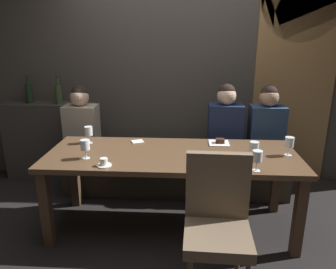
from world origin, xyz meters
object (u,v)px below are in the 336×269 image
(wine_glass_center_back, at_px, (257,157))
(wine_bottle_pale_label, at_px, (59,94))
(dessert_plate, at_px, (219,142))
(diner_bearded, at_px, (225,123))
(wine_glass_far_left, at_px, (89,131))
(dining_table, at_px, (172,162))
(wine_bottle_dark_red, at_px, (29,93))
(espresso_cup, at_px, (104,163))
(wine_glass_far_right, at_px, (289,143))
(diner_far_end, at_px, (267,124))
(wine_glass_end_left, at_px, (85,145))
(diner_redhead, at_px, (82,122))
(wine_glass_near_left, at_px, (254,148))
(banquette_bench, at_px, (175,173))
(chair_near_side, at_px, (217,217))

(wine_glass_center_back, bearing_deg, wine_bottle_pale_label, 146.43)
(dessert_plate, bearing_deg, diner_bearded, 76.70)
(wine_glass_center_back, height_order, wine_glass_far_left, same)
(dining_table, relative_size, dessert_plate, 11.58)
(wine_glass_center_back, relative_size, dessert_plate, 0.86)
(dining_table, distance_m, dessert_plate, 0.53)
(diner_bearded, relative_size, wine_bottle_dark_red, 2.47)
(wine_bottle_pale_label, distance_m, espresso_cup, 1.61)
(dining_table, xyz_separation_m, wine_glass_far_right, (1.00, 0.01, 0.20))
(wine_bottle_pale_label, bearing_deg, wine_bottle_dark_red, 174.30)
(diner_far_end, distance_m, wine_bottle_dark_red, 2.77)
(diner_bearded, relative_size, dessert_plate, 4.24)
(wine_glass_center_back, distance_m, dessert_plate, 0.67)
(wine_glass_far_right, bearing_deg, wine_bottle_dark_red, 159.29)
(diner_far_end, bearing_deg, diner_bearded, -179.40)
(wine_glass_end_left, bearing_deg, wine_glass_far_right, 5.84)
(diner_redhead, relative_size, wine_glass_near_left, 4.67)
(wine_glass_far_right, relative_size, dessert_plate, 0.86)
(dining_table, xyz_separation_m, wine_glass_center_back, (0.66, -0.35, 0.20))
(diner_redhead, distance_m, wine_glass_near_left, 1.92)
(diner_far_end, xyz_separation_m, wine_glass_far_right, (0.03, -0.69, 0.03))
(espresso_cup, bearing_deg, banquette_bench, 62.67)
(diner_bearded, bearing_deg, diner_redhead, 178.60)
(chair_near_side, xyz_separation_m, diner_redhead, (-1.38, 1.45, 0.25))
(wine_glass_center_back, relative_size, wine_glass_far_left, 1.00)
(chair_near_side, height_order, wine_glass_near_left, chair_near_side)
(diner_redhead, xyz_separation_m, wine_glass_center_back, (1.70, -1.07, 0.05))
(wine_bottle_dark_red, xyz_separation_m, wine_glass_far_left, (0.95, -0.83, -0.21))
(dining_table, distance_m, diner_bearded, 0.89)
(diner_redhead, xyz_separation_m, diner_bearded, (1.58, -0.04, 0.02))
(wine_glass_center_back, distance_m, wine_glass_near_left, 0.21)
(banquette_bench, xyz_separation_m, espresso_cup, (-0.53, -1.02, 0.54))
(diner_bearded, bearing_deg, wine_glass_far_right, -55.56)
(wine_glass_near_left, distance_m, espresso_cup, 1.22)
(dining_table, relative_size, diner_redhead, 2.87)
(wine_glass_center_back, relative_size, wine_glass_near_left, 1.00)
(chair_near_side, xyz_separation_m, diner_bearded, (0.19, 1.41, 0.27))
(chair_near_side, distance_m, wine_glass_far_left, 1.52)
(dining_table, xyz_separation_m, banquette_bench, (0.00, 0.70, -0.42))
(wine_bottle_dark_red, height_order, wine_glass_far_left, wine_bottle_dark_red)
(banquette_bench, height_order, wine_glass_far_left, wine_glass_far_left)
(wine_bottle_pale_label, bearing_deg, diner_far_end, -7.75)
(banquette_bench, bearing_deg, diner_far_end, -0.45)
(wine_glass_far_right, xyz_separation_m, dessert_plate, (-0.56, 0.27, -0.10))
(diner_far_end, relative_size, wine_bottle_dark_red, 2.43)
(wine_glass_far_right, bearing_deg, dessert_plate, 154.19)
(diner_bearded, bearing_deg, wine_glass_center_back, -83.09)
(banquette_bench, relative_size, diner_bearded, 3.11)
(wine_glass_end_left, distance_m, wine_glass_far_right, 1.73)
(chair_near_side, xyz_separation_m, wine_glass_far_left, (-1.15, 0.95, 0.30))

